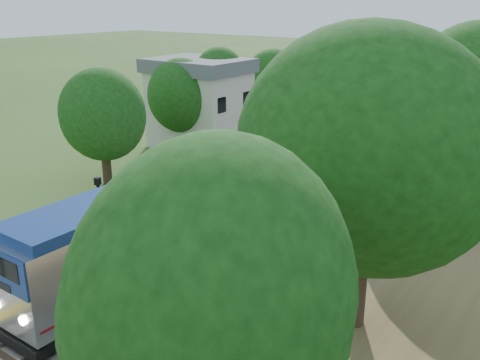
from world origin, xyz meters
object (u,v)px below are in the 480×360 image
Objects in this scene: train at (434,101)px; lamppost_far at (101,220)px; signal_gantry at (464,78)px; signal_farside at (386,162)px; station_building at (199,103)px.

train is 43.79m from lamppost_far.
signal_gantry is 1.42× the size of signal_farside.
train is (-2.47, -1.66, -2.46)m from signal_gantry.
signal_farside reaches higher than train.
lamppost_far is at bearing -62.50° from station_building.
train is 24.86× the size of lamppost_far.
train is at bearing 85.52° from lamppost_far.
signal_farside is at bearing -83.25° from signal_gantry.
station_building is at bearing 117.50° from lamppost_far.
station_building is at bearing -120.96° from train.
signal_gantry reaches higher than lamppost_far.
signal_farside is (20.20, -6.52, -0.36)m from station_building.
train is (14.00, 23.33, -1.73)m from station_building.
train is 17.61× the size of signal_farside.
station_building is 22.99m from lamppost_far.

